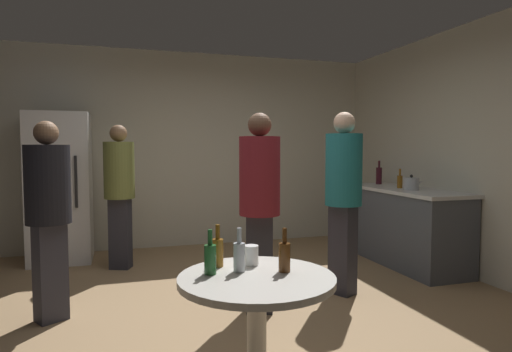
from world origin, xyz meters
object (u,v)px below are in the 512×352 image
Objects in this scene: kettle at (411,184)px; beer_bottle_amber at (218,251)px; wine_bottle_on_counter at (379,175)px; beer_bottle_green at (210,258)px; foreground_table at (257,296)px; person_in_black_shirt at (48,205)px; plastic_cup_white at (251,255)px; beer_bottle_brown at (284,256)px; beer_bottle_on_counter at (400,181)px; person_in_teal_shirt at (343,188)px; beer_bottle_clear at (239,256)px; refrigerator at (60,188)px; person_in_olive_shirt at (119,185)px; person_in_maroon_shirt at (260,197)px.

kettle is 3.29m from beer_bottle_amber.
wine_bottle_on_counter reaches higher than beer_bottle_green.
foreground_table is 3.48× the size of beer_bottle_amber.
person_in_black_shirt is (-1.05, 1.45, 0.11)m from beer_bottle_amber.
plastic_cup_white is at bearing 8.40° from person_in_black_shirt.
foreground_table is at bearing -131.61° from wine_bottle_on_counter.
beer_bottle_on_counter is at bearing 44.69° from beer_bottle_brown.
plastic_cup_white reaches higher than foreground_table.
wine_bottle_on_counter is 1.88m from person_in_teal_shirt.
wine_bottle_on_counter is 3.91m from beer_bottle_clear.
refrigerator is 3.93m from beer_bottle_brown.
person_in_teal_shirt is at bearing 56.11° from person_in_black_shirt.
person_in_olive_shirt is at bearing 177.33° from wine_bottle_on_counter.
beer_bottle_on_counter is 0.29× the size of foreground_table.
kettle is 3.16m from plastic_cup_white.
plastic_cup_white is 2.99m from person_in_olive_shirt.
plastic_cup_white is at bearing 20.08° from person_in_teal_shirt.
refrigerator is at bearing 111.76° from plastic_cup_white.
person_in_black_shirt is (-1.36, 1.65, 0.11)m from beer_bottle_brown.
beer_bottle_green is (-0.07, -0.13, 0.00)m from beer_bottle_amber.
beer_bottle_on_counter is 1.44m from person_in_teal_shirt.
beer_bottle_on_counter is at bearing 134.46° from person_in_maroon_shirt.
person_in_olive_shirt is (0.69, -0.56, 0.06)m from refrigerator.
beer_bottle_brown is at bearing -33.04° from beer_bottle_amber.
beer_bottle_clear is 0.14× the size of person_in_maroon_shirt.
beer_bottle_green is at bearing 17.11° from person_in_teal_shirt.
beer_bottle_clear is at bearing 121.79° from foreground_table.
wine_bottle_on_counter is at bearing 44.46° from beer_bottle_amber.
wine_bottle_on_counter is at bearing 46.72° from plastic_cup_white.
beer_bottle_on_counter is (3.88, -1.28, 0.08)m from refrigerator.
beer_bottle_amber and beer_bottle_brown have the same top height.
person_in_olive_shirt is (-0.60, 3.00, 0.14)m from beer_bottle_clear.
person_in_olive_shirt is 1.03× the size of person_in_black_shirt.
wine_bottle_on_counter is at bearing 83.09° from kettle.
refrigerator is 3.63m from beer_bottle_amber.
beer_bottle_on_counter reaches higher than plastic_cup_white.
plastic_cup_white is (-0.13, 0.17, -0.03)m from beer_bottle_brown.
beer_bottle_amber is (-0.15, 0.23, 0.19)m from foreground_table.
wine_bottle_on_counter is 3.82m from beer_bottle_brown.
beer_bottle_brown is at bearing -10.77° from beer_bottle_green.
kettle is 0.24m from beer_bottle_on_counter.
wine_bottle_on_counter reaches higher than beer_bottle_clear.
beer_bottle_brown is 1.94m from person_in_teal_shirt.
beer_bottle_on_counter is 2.09× the size of plastic_cup_white.
person_in_teal_shirt is at bearing -145.80° from beer_bottle_on_counter.
refrigerator is 3.78m from beer_bottle_clear.
person_in_maroon_shirt is (1.80, -2.29, 0.08)m from refrigerator.
beer_bottle_amber is 0.15m from beer_bottle_green.
refrigerator is 16.36× the size of plastic_cup_white.
kettle reaches higher than foreground_table.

